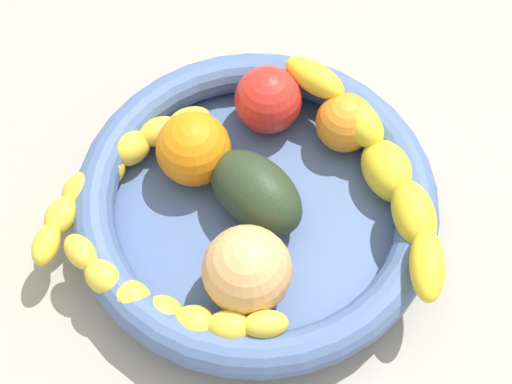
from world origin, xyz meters
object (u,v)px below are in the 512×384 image
at_px(banana_draped_right, 165,306).
at_px(tomato_red, 268,100).
at_px(fruit_bowl, 256,203).
at_px(orange_front, 193,149).
at_px(peach_blush, 247,270).
at_px(banana_arching_top, 381,167).
at_px(orange_mid_left, 345,123).
at_px(avocado_dark, 254,194).
at_px(banana_draped_left, 110,172).

distance_m(banana_draped_right, tomato_red, 0.21).
distance_m(fruit_bowl, tomato_red, 0.10).
bearing_deg(fruit_bowl, orange_front, -62.32).
xyz_separation_m(banana_draped_right, orange_front, (-0.07, -0.12, 0.01)).
xyz_separation_m(peach_blush, tomato_red, (-0.09, -0.15, -0.00)).
bearing_deg(banana_arching_top, banana_draped_right, 9.60).
bearing_deg(peach_blush, fruit_bowl, -120.29).
height_order(banana_draped_right, orange_mid_left, orange_mid_left).
distance_m(banana_arching_top, orange_front, 0.16).
bearing_deg(avocado_dark, banana_arching_top, 167.81).
bearing_deg(banana_draped_right, orange_mid_left, -156.01).
relative_size(banana_draped_right, avocado_dark, 1.65).
relative_size(fruit_bowl, banana_draped_left, 1.62).
relative_size(orange_front, avocado_dark, 0.71).
bearing_deg(banana_arching_top, orange_mid_left, -86.98).
xyz_separation_m(banana_draped_left, orange_front, (-0.07, 0.02, 0.01)).
relative_size(fruit_bowl, orange_mid_left, 5.81).
xyz_separation_m(orange_front, tomato_red, (-0.08, -0.02, -0.00)).
height_order(banana_arching_top, tomato_red, tomato_red).
height_order(banana_draped_left, orange_mid_left, orange_mid_left).
bearing_deg(avocado_dark, orange_mid_left, -162.20).
height_order(banana_arching_top, peach_blush, peach_blush).
distance_m(orange_front, peach_blush, 0.12).
xyz_separation_m(orange_mid_left, tomato_red, (0.05, -0.05, 0.00)).
bearing_deg(tomato_red, banana_arching_top, 117.78).
distance_m(banana_draped_right, orange_front, 0.14).
height_order(banana_arching_top, orange_mid_left, banana_arching_top).
xyz_separation_m(banana_arching_top, orange_mid_left, (0.00, -0.06, -0.01)).
relative_size(banana_draped_right, tomato_red, 2.47).
xyz_separation_m(orange_mid_left, peach_blush, (0.14, 0.10, 0.01)).
relative_size(banana_arching_top, avocado_dark, 2.87).
distance_m(banana_draped_left, banana_arching_top, 0.23).
bearing_deg(tomato_red, peach_blush, 59.08).
bearing_deg(orange_front, orange_mid_left, 168.55).
height_order(fruit_bowl, orange_front, orange_front).
height_order(orange_front, tomato_red, orange_front).
xyz_separation_m(banana_draped_left, banana_draped_right, (0.00, 0.13, 0.00)).
xyz_separation_m(banana_draped_left, avocado_dark, (-0.10, 0.08, 0.01)).
xyz_separation_m(avocado_dark, peach_blush, (0.03, 0.06, 0.01)).
distance_m(avocado_dark, tomato_red, 0.10).
bearing_deg(peach_blush, banana_arching_top, -164.38).
distance_m(orange_mid_left, tomato_red, 0.07).
relative_size(orange_mid_left, avocado_dark, 0.58).
height_order(avocado_dark, peach_blush, peach_blush).
bearing_deg(banana_arching_top, banana_draped_left, -25.43).
bearing_deg(banana_draped_left, tomato_red, -177.70).
distance_m(banana_draped_left, orange_mid_left, 0.21).
bearing_deg(orange_mid_left, banana_draped_right, 23.99).
bearing_deg(tomato_red, banana_draped_right, 42.24).
height_order(banana_arching_top, avocado_dark, banana_arching_top).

